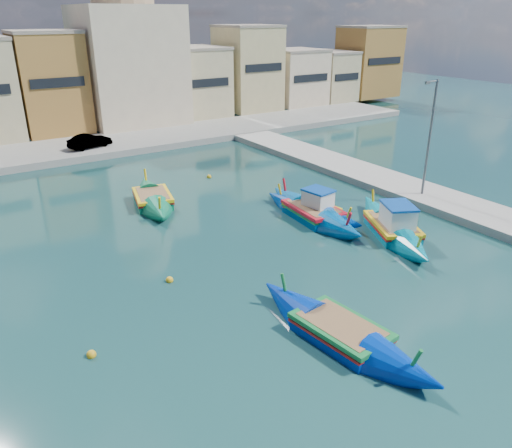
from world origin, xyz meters
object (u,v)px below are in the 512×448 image
object	(u,v)px
luzzu_blue_cabin	(312,211)
luzzu_green	(153,200)
church_block	(127,48)
luzzu_turquoise_cabin	(393,228)
quay_street_lamp	(429,138)
luzzu_blue_south	(341,334)
luzzu_cyan_mid	(313,214)

from	to	relation	value
luzzu_blue_cabin	luzzu_green	distance (m)	10.62
church_block	luzzu_turquoise_cabin	xyz separation A→B (m)	(1.56, -36.82, -8.03)
church_block	luzzu_blue_cabin	bearing A→B (deg)	-90.87
quay_street_lamp	luzzu_blue_south	size ratio (longest dim) A/B	0.85
church_block	luzzu_turquoise_cabin	bearing A→B (deg)	-87.58
church_block	luzzu_blue_cabin	size ratio (longest dim) A/B	2.33
church_block	quay_street_lamp	distance (m)	35.04
luzzu_turquoise_cabin	luzzu_cyan_mid	bearing A→B (deg)	117.26
church_block	luzzu_blue_south	xyz separation A→B (m)	(-7.84, -42.74, -8.13)
quay_street_lamp	luzzu_turquoise_cabin	world-z (taller)	quay_street_lamp
quay_street_lamp	luzzu_blue_south	world-z (taller)	quay_street_lamp
luzzu_turquoise_cabin	luzzu_cyan_mid	distance (m)	4.95
quay_street_lamp	luzzu_cyan_mid	distance (m)	9.24
luzzu_blue_cabin	luzzu_blue_south	size ratio (longest dim) A/B	0.87
luzzu_blue_south	church_block	bearing A→B (deg)	79.61
quay_street_lamp	luzzu_cyan_mid	xyz separation A→B (m)	(-8.15, 1.58, -4.04)
luzzu_green	luzzu_blue_south	xyz separation A→B (m)	(0.18, -18.15, -0.01)
luzzu_cyan_mid	quay_street_lamp	bearing A→B (deg)	-10.94
luzzu_blue_south	luzzu_green	bearing A→B (deg)	90.58
church_block	luzzu_green	xyz separation A→B (m)	(-8.02, -24.59, -8.12)
church_block	luzzu_blue_south	size ratio (longest dim) A/B	2.04
quay_street_lamp	luzzu_green	xyz separation A→B (m)	(-15.47, 9.41, -4.05)
luzzu_cyan_mid	luzzu_blue_south	bearing A→B (deg)	-124.63
quay_street_lamp	luzzu_blue_south	xyz separation A→B (m)	(-15.28, -8.74, -4.06)
luzzu_blue_cabin	luzzu_cyan_mid	world-z (taller)	luzzu_blue_cabin
church_block	luzzu_cyan_mid	xyz separation A→B (m)	(-0.71, -32.42, -8.11)
luzzu_green	luzzu_blue_cabin	bearing A→B (deg)	-44.79
church_block	luzzu_cyan_mid	size ratio (longest dim) A/B	1.96
church_block	luzzu_turquoise_cabin	size ratio (longest dim) A/B	1.99
luzzu_turquoise_cabin	luzzu_cyan_mid	world-z (taller)	luzzu_turquoise_cabin
luzzu_blue_cabin	luzzu_green	world-z (taller)	luzzu_blue_cabin
church_block	luzzu_blue_cabin	world-z (taller)	church_block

